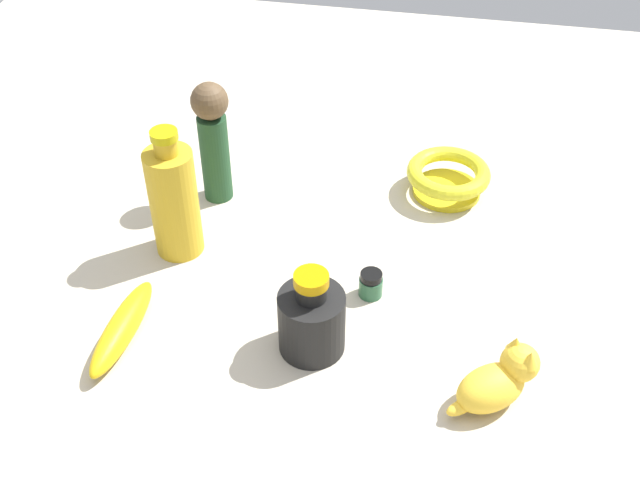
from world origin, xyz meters
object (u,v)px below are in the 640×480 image
object	(u,v)px
bottle_short	(312,319)
bowl	(448,176)
banana	(122,328)
bottle_tall	(174,200)
person_figure_adult	(213,137)
nail_polish_jar	(371,284)
cat_figurine	(499,380)

from	to	relation	value
bottle_short	bowl	distance (m)	0.43
banana	bottle_tall	size ratio (longest dim) A/B	0.85
bottle_short	person_figure_adult	size ratio (longest dim) A/B	0.62
banana	bowl	bearing A→B (deg)	138.37
bottle_short	nail_polish_jar	distance (m)	0.14
cat_figurine	bowl	size ratio (longest dim) A/B	0.81
cat_figurine	bottle_short	world-z (taller)	bottle_short
cat_figurine	bottle_short	distance (m)	0.26
bottle_short	person_figure_adult	world-z (taller)	person_figure_adult
banana	bottle_tall	bearing A→B (deg)	178.38
cat_figurine	bottle_tall	size ratio (longest dim) A/B	0.53
cat_figurine	person_figure_adult	size ratio (longest dim) A/B	0.53
bottle_tall	person_figure_adult	size ratio (longest dim) A/B	1.01
bowl	nail_polish_jar	size ratio (longest dim) A/B	3.42
bottle_short	nail_polish_jar	size ratio (longest dim) A/B	3.20
cat_figurine	bottle_short	xyz separation A→B (m)	(0.05, 0.26, 0.02)
banana	bottle_tall	world-z (taller)	bottle_tall
cat_figurine	person_figure_adult	bearing A→B (deg)	53.63
bottle_short	bottle_tall	distance (m)	0.31
cat_figurine	bowl	world-z (taller)	cat_figurine
banana	bottle_short	world-z (taller)	bottle_short
banana	bottle_short	xyz separation A→B (m)	(0.04, -0.27, 0.03)
bowl	person_figure_adult	xyz separation A→B (m)	(-0.09, 0.39, 0.09)
banana	bowl	distance (m)	0.61
cat_figurine	nail_polish_jar	distance (m)	0.25
bottle_short	person_figure_adult	bearing A→B (deg)	36.27
banana	person_figure_adult	world-z (taller)	person_figure_adult
bottle_short	nail_polish_jar	world-z (taller)	bottle_short
bowl	person_figure_adult	bearing A→B (deg)	102.24
bottle_short	bottle_tall	world-z (taller)	bottle_tall
cat_figurine	nail_polish_jar	world-z (taller)	cat_figurine
bottle_tall	cat_figurine	bearing A→B (deg)	-112.67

